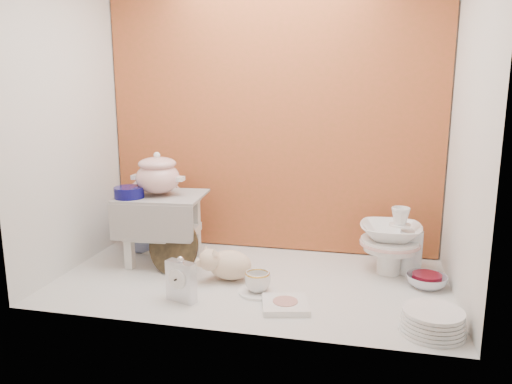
{
  "coord_description": "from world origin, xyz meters",
  "views": [
    {
      "loc": [
        0.5,
        -2.12,
        0.89
      ],
      "look_at": [
        0.02,
        0.02,
        0.42
      ],
      "focal_mm": 34.76,
      "sensor_mm": 36.0,
      "label": 1
    }
  ],
  "objects_px": {
    "soup_tureen": "(158,173)",
    "blue_white_vase": "(143,229)",
    "dinner_plate_stack": "(433,321)",
    "porcelain_tower": "(390,240)",
    "mantel_clock": "(181,279)",
    "floral_platter": "(154,213)",
    "step_stool": "(163,229)",
    "plush_pig": "(230,264)",
    "gold_rim_teacup": "(258,282)",
    "crystal_bowl": "(427,281)"
  },
  "relations": [
    {
      "from": "mantel_clock",
      "to": "step_stool",
      "type": "bearing_deg",
      "value": 139.93
    },
    {
      "from": "porcelain_tower",
      "to": "floral_platter",
      "type": "bearing_deg",
      "value": 175.12
    },
    {
      "from": "gold_rim_teacup",
      "to": "crystal_bowl",
      "type": "relative_size",
      "value": 0.62
    },
    {
      "from": "step_stool",
      "to": "soup_tureen",
      "type": "bearing_deg",
      "value": -153.22
    },
    {
      "from": "floral_platter",
      "to": "step_stool",
      "type": "bearing_deg",
      "value": -54.62
    },
    {
      "from": "step_stool",
      "to": "crystal_bowl",
      "type": "distance_m",
      "value": 1.3
    },
    {
      "from": "soup_tureen",
      "to": "dinner_plate_stack",
      "type": "bearing_deg",
      "value": -20.63
    },
    {
      "from": "mantel_clock",
      "to": "soup_tureen",
      "type": "bearing_deg",
      "value": 141.87
    },
    {
      "from": "gold_rim_teacup",
      "to": "dinner_plate_stack",
      "type": "relative_size",
      "value": 0.46
    },
    {
      "from": "mantel_clock",
      "to": "crystal_bowl",
      "type": "distance_m",
      "value": 1.1
    },
    {
      "from": "blue_white_vase",
      "to": "dinner_plate_stack",
      "type": "distance_m",
      "value": 1.58
    },
    {
      "from": "plush_pig",
      "to": "blue_white_vase",
      "type": "bearing_deg",
      "value": 143.87
    },
    {
      "from": "dinner_plate_stack",
      "to": "gold_rim_teacup",
      "type": "bearing_deg",
      "value": 164.15
    },
    {
      "from": "dinner_plate_stack",
      "to": "soup_tureen",
      "type": "bearing_deg",
      "value": 159.37
    },
    {
      "from": "blue_white_vase",
      "to": "dinner_plate_stack",
      "type": "xyz_separation_m",
      "value": [
        1.45,
        -0.64,
        -0.07
      ]
    },
    {
      "from": "porcelain_tower",
      "to": "mantel_clock",
      "type": "bearing_deg",
      "value": -148.72
    },
    {
      "from": "mantel_clock",
      "to": "plush_pig",
      "type": "relative_size",
      "value": 0.75
    },
    {
      "from": "soup_tureen",
      "to": "mantel_clock",
      "type": "distance_m",
      "value": 0.63
    },
    {
      "from": "plush_pig",
      "to": "dinner_plate_stack",
      "type": "height_order",
      "value": "plush_pig"
    },
    {
      "from": "plush_pig",
      "to": "crystal_bowl",
      "type": "xyz_separation_m",
      "value": [
        0.89,
        0.11,
        -0.05
      ]
    },
    {
      "from": "dinner_plate_stack",
      "to": "porcelain_tower",
      "type": "height_order",
      "value": "porcelain_tower"
    },
    {
      "from": "gold_rim_teacup",
      "to": "porcelain_tower",
      "type": "distance_m",
      "value": 0.69
    },
    {
      "from": "crystal_bowl",
      "to": "porcelain_tower",
      "type": "bearing_deg",
      "value": 138.69
    },
    {
      "from": "soup_tureen",
      "to": "plush_pig",
      "type": "distance_m",
      "value": 0.59
    },
    {
      "from": "soup_tureen",
      "to": "blue_white_vase",
      "type": "bearing_deg",
      "value": 137.13
    },
    {
      "from": "dinner_plate_stack",
      "to": "crystal_bowl",
      "type": "relative_size",
      "value": 1.34
    },
    {
      "from": "floral_platter",
      "to": "mantel_clock",
      "type": "height_order",
      "value": "floral_platter"
    },
    {
      "from": "mantel_clock",
      "to": "gold_rim_teacup",
      "type": "bearing_deg",
      "value": 44.97
    },
    {
      "from": "crystal_bowl",
      "to": "step_stool",
      "type": "bearing_deg",
      "value": 177.72
    },
    {
      "from": "gold_rim_teacup",
      "to": "crystal_bowl",
      "type": "bearing_deg",
      "value": 18.09
    },
    {
      "from": "blue_white_vase",
      "to": "crystal_bowl",
      "type": "xyz_separation_m",
      "value": [
        1.47,
        -0.2,
        -0.09
      ]
    },
    {
      "from": "soup_tureen",
      "to": "floral_platter",
      "type": "height_order",
      "value": "soup_tureen"
    },
    {
      "from": "soup_tureen",
      "to": "porcelain_tower",
      "type": "height_order",
      "value": "soup_tureen"
    },
    {
      "from": "mantel_clock",
      "to": "plush_pig",
      "type": "height_order",
      "value": "mantel_clock"
    },
    {
      "from": "soup_tureen",
      "to": "crystal_bowl",
      "type": "distance_m",
      "value": 1.37
    },
    {
      "from": "step_stool",
      "to": "gold_rim_teacup",
      "type": "relative_size",
      "value": 3.68
    },
    {
      "from": "floral_platter",
      "to": "gold_rim_teacup",
      "type": "height_order",
      "value": "floral_platter"
    },
    {
      "from": "crystal_bowl",
      "to": "blue_white_vase",
      "type": "bearing_deg",
      "value": 172.27
    },
    {
      "from": "mantel_clock",
      "to": "crystal_bowl",
      "type": "xyz_separation_m",
      "value": [
        1.03,
        0.38,
        -0.07
      ]
    },
    {
      "from": "step_stool",
      "to": "soup_tureen",
      "type": "relative_size",
      "value": 1.6
    },
    {
      "from": "mantel_clock",
      "to": "gold_rim_teacup",
      "type": "height_order",
      "value": "mantel_clock"
    },
    {
      "from": "blue_white_vase",
      "to": "plush_pig",
      "type": "relative_size",
      "value": 0.92
    },
    {
      "from": "step_stool",
      "to": "soup_tureen",
      "type": "xyz_separation_m",
      "value": [
        -0.01,
        -0.01,
        0.29
      ]
    },
    {
      "from": "gold_rim_teacup",
      "to": "crystal_bowl",
      "type": "xyz_separation_m",
      "value": [
        0.73,
        0.24,
        -0.03
      ]
    },
    {
      "from": "blue_white_vase",
      "to": "mantel_clock",
      "type": "relative_size",
      "value": 1.22
    },
    {
      "from": "soup_tureen",
      "to": "gold_rim_teacup",
      "type": "height_order",
      "value": "soup_tureen"
    },
    {
      "from": "soup_tureen",
      "to": "crystal_bowl",
      "type": "bearing_deg",
      "value": -1.86
    },
    {
      "from": "blue_white_vase",
      "to": "mantel_clock",
      "type": "xyz_separation_m",
      "value": [
        0.45,
        -0.58,
        -0.02
      ]
    },
    {
      "from": "soup_tureen",
      "to": "dinner_plate_stack",
      "type": "distance_m",
      "value": 1.43
    },
    {
      "from": "porcelain_tower",
      "to": "plush_pig",
      "type": "bearing_deg",
      "value": -160.53
    }
  ]
}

